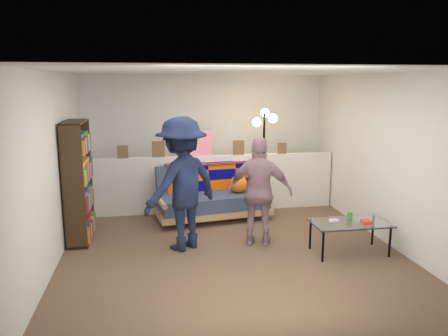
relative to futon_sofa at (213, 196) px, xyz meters
name	(u,v)px	position (x,y,z in m)	size (l,w,h in m)	color
ground	(229,247)	(0.03, -1.38, -0.37)	(5.00, 5.00, 0.00)	brown
room_shell	(223,125)	(0.03, -0.91, 1.30)	(4.60, 5.05, 2.45)	silver
half_wall_ledge	(211,183)	(0.03, 0.42, 0.13)	(4.45, 0.15, 1.00)	silver
ledge_decor	(198,146)	(-0.20, 0.40, 0.80)	(2.97, 0.02, 0.45)	brown
futon_sofa	(213,196)	(0.00, 0.00, 0.00)	(1.98, 1.15, 0.80)	tan
bookshelf	(78,186)	(-2.06, -0.70, 0.43)	(0.29, 0.87, 1.73)	black
coffee_table	(350,224)	(1.59, -1.86, 0.03)	(1.03, 0.57, 0.54)	black
floor_lamp	(264,140)	(0.91, 0.11, 0.92)	(0.39, 0.33, 1.83)	black
person_left	(182,184)	(-0.61, -1.29, 0.54)	(1.18, 0.68, 1.82)	black
person_right	(260,192)	(0.47, -1.35, 0.40)	(0.90, 0.38, 1.54)	#C17D90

